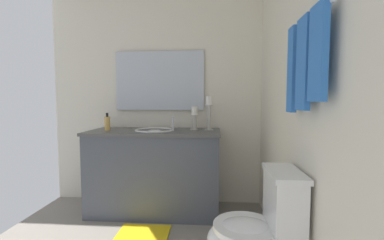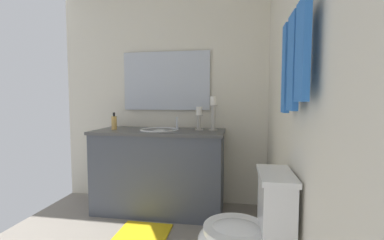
{
  "view_description": "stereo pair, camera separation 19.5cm",
  "coord_description": "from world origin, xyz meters",
  "px_view_note": "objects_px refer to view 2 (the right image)",
  "views": [
    {
      "loc": [
        1.62,
        0.64,
        1.16
      ],
      "look_at": [
        -0.54,
        0.46,
        0.99
      ],
      "focal_mm": 24.53,
      "sensor_mm": 36.0,
      "label": 1
    },
    {
      "loc": [
        1.6,
        0.83,
        1.16
      ],
      "look_at": [
        -0.54,
        0.46,
        0.99
      ],
      "focal_mm": 24.53,
      "sensor_mm": 36.0,
      "label": 2
    }
  ],
  "objects_px": {
    "sink_basin": "(159,134)",
    "toilet": "(248,236)",
    "mirror": "(166,81)",
    "soap_bottle": "(114,123)",
    "candle_holder_short": "(199,118)",
    "bath_mat": "(138,240)",
    "towel_bar": "(298,17)",
    "towel_near_vanity": "(286,69)",
    "candle_holder_tall": "(213,112)",
    "towel_near_corner": "(303,51)",
    "towel_center": "(293,63)",
    "vanity_cabinet": "(160,170)"
  },
  "relations": [
    {
      "from": "candle_holder_short",
      "to": "towel_near_corner",
      "type": "distance_m",
      "value": 1.65
    },
    {
      "from": "candle_holder_short",
      "to": "candle_holder_tall",
      "type": "bearing_deg",
      "value": 86.41
    },
    {
      "from": "mirror",
      "to": "vanity_cabinet",
      "type": "bearing_deg",
      "value": -0.01
    },
    {
      "from": "toilet",
      "to": "towel_near_corner",
      "type": "relative_size",
      "value": 1.72
    },
    {
      "from": "sink_basin",
      "to": "towel_near_corner",
      "type": "xyz_separation_m",
      "value": [
        1.38,
        1.06,
        0.56
      ]
    },
    {
      "from": "candle_holder_tall",
      "to": "towel_bar",
      "type": "bearing_deg",
      "value": 22.78
    },
    {
      "from": "vanity_cabinet",
      "to": "candle_holder_short",
      "type": "relative_size",
      "value": 5.56
    },
    {
      "from": "towel_near_vanity",
      "to": "sink_basin",
      "type": "bearing_deg",
      "value": -133.39
    },
    {
      "from": "towel_bar",
      "to": "towel_near_corner",
      "type": "distance_m",
      "value": 0.28
    },
    {
      "from": "sink_basin",
      "to": "toilet",
      "type": "bearing_deg",
      "value": 38.28
    },
    {
      "from": "towel_bar",
      "to": "toilet",
      "type": "bearing_deg",
      "value": -115.8
    },
    {
      "from": "candle_holder_tall",
      "to": "soap_bottle",
      "type": "relative_size",
      "value": 1.93
    },
    {
      "from": "bath_mat",
      "to": "towel_center",
      "type": "bearing_deg",
      "value": 61.84
    },
    {
      "from": "mirror",
      "to": "soap_bottle",
      "type": "distance_m",
      "value": 0.73
    },
    {
      "from": "sink_basin",
      "to": "candle_holder_tall",
      "type": "distance_m",
      "value": 0.6
    },
    {
      "from": "sink_basin",
      "to": "towel_near_corner",
      "type": "relative_size",
      "value": 0.92
    },
    {
      "from": "towel_center",
      "to": "toilet",
      "type": "bearing_deg",
      "value": -117.75
    },
    {
      "from": "candle_holder_tall",
      "to": "towel_near_corner",
      "type": "relative_size",
      "value": 0.8
    },
    {
      "from": "soap_bottle",
      "to": "towel_center",
      "type": "height_order",
      "value": "towel_center"
    },
    {
      "from": "sink_basin",
      "to": "candle_holder_tall",
      "type": "height_order",
      "value": "candle_holder_tall"
    },
    {
      "from": "candle_holder_short",
      "to": "towel_center",
      "type": "height_order",
      "value": "towel_center"
    },
    {
      "from": "candle_holder_short",
      "to": "towel_bar",
      "type": "bearing_deg",
      "value": 28.08
    },
    {
      "from": "candle_holder_short",
      "to": "towel_near_corner",
      "type": "bearing_deg",
      "value": 24.29
    },
    {
      "from": "towel_near_corner",
      "to": "soap_bottle",
      "type": "bearing_deg",
      "value": -131.11
    },
    {
      "from": "candle_holder_short",
      "to": "towel_bar",
      "type": "relative_size",
      "value": 0.42
    },
    {
      "from": "towel_near_vanity",
      "to": "towel_bar",
      "type": "bearing_deg",
      "value": 5.4
    },
    {
      "from": "mirror",
      "to": "towel_bar",
      "type": "distance_m",
      "value": 1.84
    },
    {
      "from": "soap_bottle",
      "to": "towel_near_corner",
      "type": "height_order",
      "value": "towel_near_corner"
    },
    {
      "from": "candle_holder_tall",
      "to": "towel_near_corner",
      "type": "distance_m",
      "value": 1.57
    },
    {
      "from": "towel_bar",
      "to": "towel_near_corner",
      "type": "xyz_separation_m",
      "value": [
        0.19,
        -0.02,
        -0.2
      ]
    },
    {
      "from": "bath_mat",
      "to": "candle_holder_tall",
      "type": "bearing_deg",
      "value": 141.2
    },
    {
      "from": "soap_bottle",
      "to": "towel_near_vanity",
      "type": "height_order",
      "value": "towel_near_vanity"
    },
    {
      "from": "soap_bottle",
      "to": "bath_mat",
      "type": "xyz_separation_m",
      "value": [
        0.59,
        0.48,
        -0.91
      ]
    },
    {
      "from": "candle_holder_short",
      "to": "towel_bar",
      "type": "xyz_separation_m",
      "value": [
        1.27,
        0.68,
        0.59
      ]
    },
    {
      "from": "candle_holder_tall",
      "to": "towel_near_vanity",
      "type": "height_order",
      "value": "towel_near_vanity"
    },
    {
      "from": "mirror",
      "to": "candle_holder_tall",
      "type": "height_order",
      "value": "mirror"
    },
    {
      "from": "candle_holder_short",
      "to": "bath_mat",
      "type": "height_order",
      "value": "candle_holder_short"
    },
    {
      "from": "candle_holder_tall",
      "to": "towel_near_vanity",
      "type": "relative_size",
      "value": 0.69
    },
    {
      "from": "vanity_cabinet",
      "to": "sink_basin",
      "type": "distance_m",
      "value": 0.38
    },
    {
      "from": "soap_bottle",
      "to": "towel_bar",
      "type": "bearing_deg",
      "value": 53.48
    },
    {
      "from": "mirror",
      "to": "soap_bottle",
      "type": "bearing_deg",
      "value": -56.3
    },
    {
      "from": "candle_holder_short",
      "to": "toilet",
      "type": "bearing_deg",
      "value": 21.36
    },
    {
      "from": "towel_bar",
      "to": "towel_near_vanity",
      "type": "bearing_deg",
      "value": -174.6
    },
    {
      "from": "soap_bottle",
      "to": "mirror",
      "type": "bearing_deg",
      "value": 123.7
    },
    {
      "from": "towel_near_vanity",
      "to": "soap_bottle",
      "type": "bearing_deg",
      "value": -122.04
    },
    {
      "from": "sink_basin",
      "to": "candle_holder_short",
      "type": "distance_m",
      "value": 0.44
    },
    {
      "from": "towel_near_vanity",
      "to": "towel_center",
      "type": "relative_size",
      "value": 1.04
    },
    {
      "from": "sink_basin",
      "to": "candle_holder_short",
      "type": "xyz_separation_m",
      "value": [
        -0.07,
        0.4,
        0.17
      ]
    },
    {
      "from": "candle_holder_short",
      "to": "soap_bottle",
      "type": "relative_size",
      "value": 1.34
    },
    {
      "from": "sink_basin",
      "to": "towel_near_corner",
      "type": "distance_m",
      "value": 1.83
    }
  ]
}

